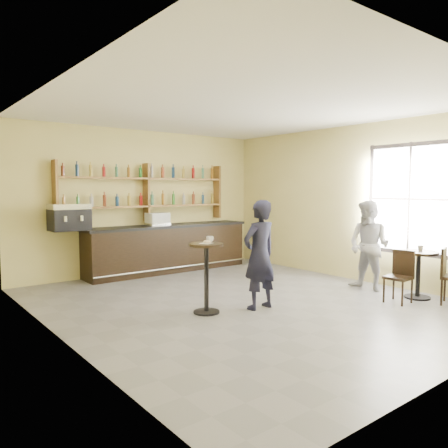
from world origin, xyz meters
TOP-DOWN VIEW (x-y plane):
  - floor at (0.00, 0.00)m, footprint 7.00×7.00m
  - ceiling at (0.00, 0.00)m, footprint 7.00×7.00m
  - wall_back at (0.00, 3.50)m, footprint 7.00×0.00m
  - wall_left at (-3.00, 0.00)m, footprint 0.00×7.00m
  - wall_right at (3.00, 0.00)m, footprint 0.00×7.00m
  - window_pane at (2.99, -1.20)m, footprint 0.00×2.00m
  - window_frame at (2.99, -1.20)m, footprint 0.04×1.70m
  - shelf_unit at (0.00, 3.37)m, footprint 4.00×0.26m
  - liquor_bottles at (0.00, 3.37)m, footprint 3.68×0.10m
  - bar_counter at (0.42, 3.15)m, footprint 3.96×0.77m
  - espresso_machine at (-1.81, 3.15)m, footprint 0.74×0.49m
  - pastry_case at (0.15, 3.15)m, footprint 0.51×0.42m
  - pedestal_table at (-0.87, -0.13)m, footprint 0.56×0.56m
  - napkin at (-0.87, -0.13)m, footprint 0.20×0.20m
  - donut at (-0.86, -0.14)m, footprint 0.15×0.15m
  - cup_pedestal at (-0.73, -0.03)m, footprint 0.14×0.14m
  - man_main at (-0.07, -0.45)m, footprint 0.63×0.42m
  - cafe_table at (2.53, -1.66)m, footprint 0.69×0.69m
  - cup_cafe at (2.58, -1.66)m, footprint 0.12×0.12m
  - chair_west at (1.98, -1.61)m, footprint 0.39×0.39m
  - patron_second at (2.38, -0.78)m, footprint 0.64×0.82m

SIDE VIEW (x-z plane):
  - floor at x=0.00m, z-range 0.00..0.00m
  - cafe_table at x=2.53m, z-range 0.00..0.82m
  - chair_west at x=1.98m, z-range 0.00..0.87m
  - pedestal_table at x=-0.87m, z-range 0.00..1.07m
  - bar_counter at x=0.42m, z-range 0.00..1.07m
  - patron_second at x=2.38m, z-range 0.00..1.68m
  - man_main at x=-0.07m, z-range 0.00..1.72m
  - cup_cafe at x=2.58m, z-range 0.82..0.92m
  - napkin at x=-0.87m, z-range 1.07..1.07m
  - donut at x=-0.86m, z-range 1.07..1.12m
  - cup_pedestal at x=-0.73m, z-range 1.07..1.16m
  - pastry_case at x=0.15m, z-range 1.07..1.36m
  - espresso_machine at x=-1.81m, z-range 1.07..1.60m
  - wall_back at x=0.00m, z-range -1.90..5.10m
  - wall_left at x=-3.00m, z-range -1.90..5.10m
  - wall_right at x=3.00m, z-range -1.90..5.10m
  - window_frame at x=2.99m, z-range 0.65..2.75m
  - window_pane at x=2.99m, z-range 0.70..2.70m
  - shelf_unit at x=0.00m, z-range 1.11..2.51m
  - liquor_bottles at x=0.00m, z-range 1.48..2.48m
  - ceiling at x=0.00m, z-range 3.20..3.20m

